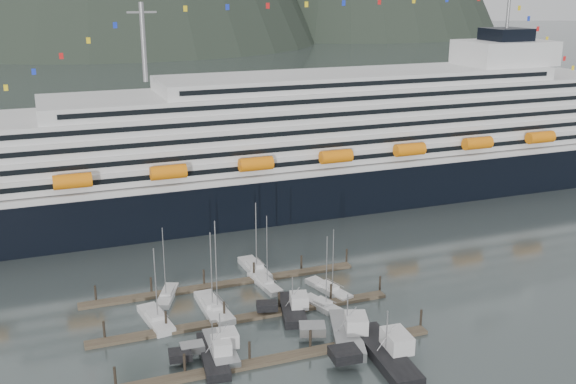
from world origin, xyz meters
The scene contains 18 objects.
ground centered at (0.00, 0.00, 0.00)m, with size 1600.00×1600.00×0.00m, color #434F4E.
cruise_ship centered at (30.03, 54.94, 12.04)m, with size 210.00×30.40×50.30m.
dock_near centered at (-4.93, -9.95, 0.31)m, with size 48.18×2.28×3.20m.
dock_mid centered at (-4.93, 3.05, 0.31)m, with size 48.18×2.28×3.20m.
dock_far centered at (-4.93, 16.05, 0.31)m, with size 48.18×2.28×3.20m.
sailboat_a centered at (-18.08, 6.86, 0.43)m, with size 4.37×10.40×13.05m.
sailboat_b centered at (-8.67, 7.07, 0.45)m, with size 3.85×11.03×16.08m.
sailboat_c centered at (-9.13, 7.99, 0.44)m, with size 3.11×10.83×14.02m.
sailboat_d centered at (11.11, 7.47, 0.39)m, with size 5.01×10.27×11.82m.
sailboat_e centered at (-14.85, 14.61, 0.40)m, with size 5.34×8.77×13.01m.
sailboat_f centered at (2.04, 19.99, 0.44)m, with size 3.47×10.36×13.82m.
sailboat_g centered at (1.77, 13.39, 0.41)m, with size 3.62×9.64×13.38m.
sailboat_h centered at (7.69, 2.21, 0.41)m, with size 4.97×8.60×12.90m.
trawler_a centered at (-12.73, -6.79, 0.84)m, with size 8.73×12.03×6.42m.
trawler_b centered at (-11.27, -5.41, 0.88)m, with size 8.13×10.66×6.80m.
trawler_c centered at (9.56, -14.99, 1.00)m, with size 11.42×16.15×8.16m.
trawler_d centered at (6.95, -8.03, 0.98)m, with size 11.00×13.84×7.94m.
trawler_e centered at (2.44, 2.27, 0.88)m, with size 8.68×11.06×6.84m.
Camera 1 is at (-31.78, -87.11, 49.38)m, focal length 42.00 mm.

